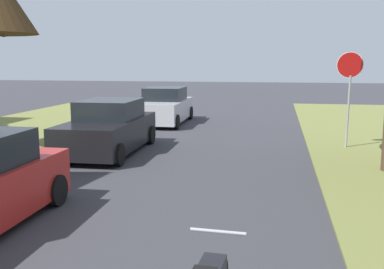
{
  "coord_description": "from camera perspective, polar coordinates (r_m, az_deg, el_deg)",
  "views": [
    {
      "loc": [
        2.64,
        0.34,
        2.74
      ],
      "look_at": [
        1.15,
        8.21,
        1.44
      ],
      "focal_mm": 42.73,
      "sensor_mm": 36.0,
      "label": 1
    }
  ],
  "objects": [
    {
      "name": "parked_sedan_black",
      "position": [
        13.92,
        -10.39,
        0.73
      ],
      "size": [
        2.02,
        4.43,
        1.57
      ],
      "color": "black",
      "rests_on": "ground"
    },
    {
      "name": "stop_sign_far",
      "position": [
        14.98,
        19.05,
        6.62
      ],
      "size": [
        0.81,
        0.35,
        2.97
      ],
      "color": "#9EA0A5",
      "rests_on": "grass_verge_right"
    },
    {
      "name": "parked_sedan_silver",
      "position": [
        20.19,
        -3.46,
        3.46
      ],
      "size": [
        2.02,
        4.43,
        1.57
      ],
      "color": "#BCBCC1",
      "rests_on": "ground"
    }
  ]
}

